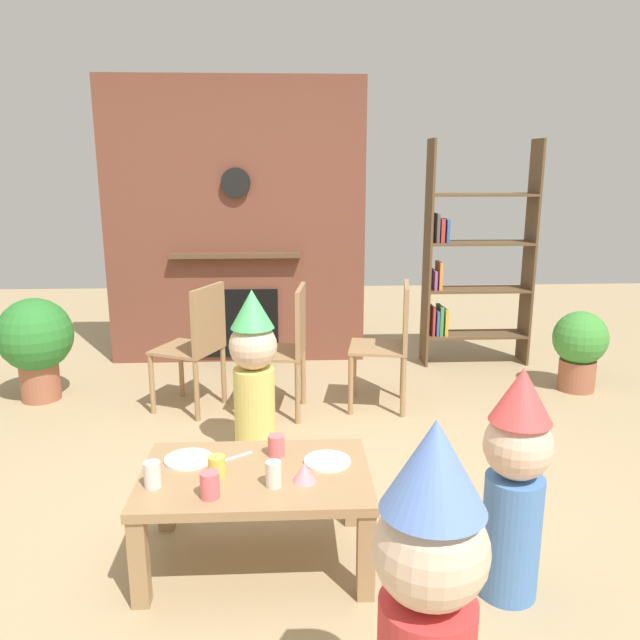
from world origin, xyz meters
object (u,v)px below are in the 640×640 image
paper_cup_far_left (152,475)px  potted_plant_short (36,340)px  coffee_table (256,487)px  paper_cup_near_left (217,466)px  paper_plate_rear (188,459)px  dining_chair_right (392,338)px  paper_cup_center (274,474)px  child_by_the_chairs (254,370)px  paper_cup_far_right (210,485)px  dining_chair_middle (287,343)px  paper_plate_front (327,461)px  potted_plant_tall (580,346)px  child_in_pink (515,479)px  child_with_cone_hat (428,603)px  birthday_cake_slice (304,472)px  paper_cup_near_right (276,445)px  bookshelf (471,264)px  dining_chair_left (198,341)px

paper_cup_far_left → potted_plant_short: (-1.28, 2.16, -0.02)m
coffee_table → paper_cup_near_left: bearing=-171.3°
paper_cup_near_left → potted_plant_short: bearing=126.3°
paper_plate_rear → dining_chair_right: bearing=54.7°
paper_cup_center → child_by_the_chairs: (-0.14, 1.17, 0.06)m
paper_cup_center → paper_cup_far_right: bearing=-162.9°
paper_cup_near_left → dining_chair_middle: 1.75m
paper_plate_front → dining_chair_right: size_ratio=0.23×
potted_plant_tall → child_in_pink: bearing=-119.8°
paper_plate_front → child_with_cone_hat: child_with_cone_hat is taller
paper_cup_near_left → birthday_cake_slice: 0.37m
paper_plate_front → child_by_the_chairs: 1.05m
paper_cup_near_left → dining_chair_right: (1.03, 1.80, 0.04)m
paper_cup_near_right → potted_plant_tall: 2.97m
paper_cup_far_right → potted_plant_tall: 3.39m
paper_cup_far_right → paper_plate_front: bearing=30.1°
paper_plate_front → birthday_cake_slice: 0.20m
dining_chair_middle → potted_plant_tall: dining_chair_middle is taller
birthday_cake_slice → dining_chair_middle: dining_chair_middle is taller
paper_cup_center → child_in_pink: (0.95, -0.15, 0.03)m
paper_cup_far_right → birthday_cake_slice: size_ratio=1.07×
potted_plant_tall → coffee_table: bearing=-138.9°
paper_cup_near_right → paper_plate_front: size_ratio=0.46×
bookshelf → potted_plant_short: (-3.39, -0.74, -0.42)m
paper_cup_near_left → dining_chair_middle: (0.30, 1.72, 0.04)m
child_with_cone_hat → potted_plant_short: 3.82m
paper_cup_far_left → paper_plate_front: 0.75m
paper_plate_rear → birthday_cake_slice: birthday_cake_slice is taller
paper_cup_far_left → child_by_the_chairs: child_by_the_chairs is taller
child_in_pink → paper_plate_front: bearing=-11.3°
child_by_the_chairs → bookshelf: bearing=131.7°
bookshelf → paper_cup_far_left: (-2.11, -2.91, -0.39)m
potted_plant_tall → dining_chair_left: bearing=-174.5°
child_by_the_chairs → birthday_cake_slice: bearing=9.9°
potted_plant_tall → potted_plant_short: 4.05m
child_by_the_chairs → dining_chair_middle: bearing=160.0°
child_in_pink → potted_plant_tall: 2.69m
bookshelf → child_by_the_chairs: size_ratio=1.88×
paper_plate_front → dining_chair_right: 1.79m
bookshelf → potted_plant_short: 3.50m
paper_cup_far_left → paper_cup_near_left: bearing=18.0°
coffee_table → dining_chair_middle: bearing=85.4°
child_in_pink → paper_plate_rear: bearing=-1.8°
dining_chair_middle → dining_chair_right: size_ratio=1.00×
paper_plate_front → dining_chair_middle: size_ratio=0.23×
paper_plate_front → potted_plant_short: size_ratio=0.27×
child_by_the_chairs → potted_plant_short: (-1.63, 1.01, -0.08)m
bookshelf → paper_plate_rear: (-2.00, -2.67, -0.44)m
paper_cup_near_right → paper_plate_front: 0.24m
coffee_table → paper_cup_far_right: (-0.17, -0.20, 0.12)m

